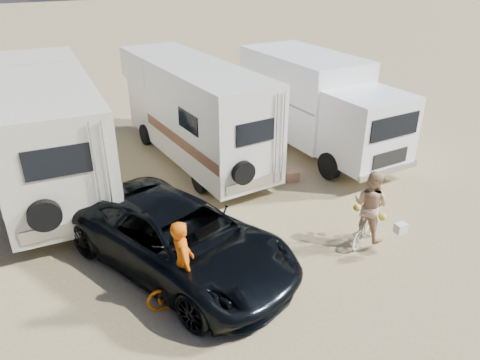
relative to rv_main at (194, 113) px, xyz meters
name	(u,v)px	position (x,y,z in m)	size (l,w,h in m)	color
ground	(309,275)	(0.08, -7.48, -1.75)	(140.00, 140.00, 0.00)	tan
rv_main	(194,113)	(0.00, 0.00, 0.00)	(2.30, 7.81, 3.50)	white
rv_left	(49,133)	(-4.78, 0.05, 0.04)	(2.72, 8.63, 3.57)	beige
box_truck	(319,106)	(4.47, -1.14, -0.02)	(2.62, 7.19, 3.47)	white
dark_suv	(181,239)	(-2.53, -5.92, -0.92)	(2.77, 6.01, 1.67)	black
bike_man	(185,290)	(-2.90, -7.22, -1.32)	(0.57, 1.64, 0.86)	#D55500
bike_woman	(367,228)	(2.16, -6.94, -1.31)	(0.42, 1.48, 0.89)	#E7E9C7
rider_man	(183,269)	(-2.90, -7.22, -0.78)	(0.71, 0.46, 1.94)	#C85007
rider_woman	(369,211)	(2.16, -6.94, -0.81)	(0.92, 0.71, 1.89)	tan
bike_parked	(364,161)	(4.77, -3.59, -1.29)	(0.61, 1.74, 0.92)	#272927
cooler	(152,217)	(-2.66, -3.66, -1.55)	(0.51, 0.37, 0.41)	#2A6590
crate	(291,175)	(2.26, -2.98, -1.57)	(0.44, 0.44, 0.35)	#916849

